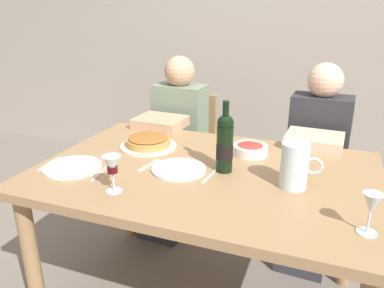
{
  "coord_description": "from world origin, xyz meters",
  "views": [
    {
      "loc": [
        0.47,
        -1.44,
        1.43
      ],
      "look_at": [
        -0.09,
        0.07,
        0.85
      ],
      "focal_mm": 34.4,
      "sensor_mm": 36.0,
      "label": 1
    }
  ],
  "objects": [
    {
      "name": "diner_right",
      "position": [
        0.44,
        0.66,
        0.62
      ],
      "size": [
        0.35,
        0.52,
        1.16
      ],
      "rotation": [
        0.0,
        0.0,
        3.09
      ],
      "color": "#2D2D33",
      "rests_on": "ground"
    },
    {
      "name": "wine_bottle",
      "position": [
        0.08,
        0.01,
        0.89
      ],
      "size": [
        0.07,
        0.07,
        0.32
      ],
      "color": "black",
      "rests_on": "dining_table"
    },
    {
      "name": "diner_left",
      "position": [
        -0.46,
        0.67,
        0.62
      ],
      "size": [
        0.35,
        0.52,
        1.16
      ],
      "rotation": [
        0.0,
        0.0,
        3.09
      ],
      "color": "gray",
      "rests_on": "ground"
    },
    {
      "name": "knife_left_setting",
      "position": [
        0.04,
        -0.05,
        0.76
      ],
      "size": [
        0.02,
        0.18,
        0.0
      ],
      "primitive_type": "cube",
      "rotation": [
        0.0,
        0.0,
        1.49
      ],
      "color": "silver",
      "rests_on": "dining_table"
    },
    {
      "name": "wine_glass_right_diner",
      "position": [
        0.64,
        -0.3,
        0.86
      ],
      "size": [
        0.06,
        0.06,
        0.14
      ],
      "color": "silver",
      "rests_on": "dining_table"
    },
    {
      "name": "chair_left",
      "position": [
        -0.45,
        0.91,
        0.5
      ],
      "size": [
        0.42,
        0.42,
        0.87
      ],
      "rotation": [
        0.0,
        0.0,
        3.09
      ],
      "color": "#9E7A51",
      "rests_on": "ground"
    },
    {
      "name": "dining_table",
      "position": [
        0.0,
        0.0,
        0.67
      ],
      "size": [
        1.5,
        1.0,
        0.76
      ],
      "color": "#9E7A51",
      "rests_on": "ground"
    },
    {
      "name": "dinner_plate_right_setting",
      "position": [
        -0.57,
        -0.2,
        0.77
      ],
      "size": [
        0.26,
        0.26,
        0.01
      ],
      "primitive_type": "cylinder",
      "color": "white",
      "rests_on": "dining_table"
    },
    {
      "name": "chair_right",
      "position": [
        0.45,
        0.89,
        0.5
      ],
      "size": [
        0.42,
        0.42,
        0.87
      ],
      "rotation": [
        0.0,
        0.0,
        3.09
      ],
      "color": "#9E7A51",
      "rests_on": "ground"
    },
    {
      "name": "dinner_plate_left_setting",
      "position": [
        -0.11,
        -0.05,
        0.77
      ],
      "size": [
        0.24,
        0.24,
        0.01
      ],
      "primitive_type": "cylinder",
      "color": "silver",
      "rests_on": "dining_table"
    },
    {
      "name": "spoon_right_setting",
      "position": [
        -0.7,
        -0.2,
        0.76
      ],
      "size": [
        0.03,
        0.16,
        0.0
      ],
      "primitive_type": "cube",
      "rotation": [
        0.0,
        0.0,
        1.68
      ],
      "color": "silver",
      "rests_on": "dining_table"
    },
    {
      "name": "baked_tart",
      "position": [
        -0.37,
        0.17,
        0.79
      ],
      "size": [
        0.29,
        0.29,
        0.06
      ],
      "color": "silver",
      "rests_on": "dining_table"
    },
    {
      "name": "back_wall",
      "position": [
        0.0,
        1.9,
        1.4
      ],
      "size": [
        8.0,
        0.1,
        2.8
      ],
      "primitive_type": "cube",
      "color": "#A3998E",
      "rests_on": "ground"
    },
    {
      "name": "fork_left_setting",
      "position": [
        -0.26,
        -0.05,
        0.76
      ],
      "size": [
        0.04,
        0.16,
        0.0
      ],
      "primitive_type": "cube",
      "rotation": [
        0.0,
        0.0,
        1.43
      ],
      "color": "silver",
      "rests_on": "dining_table"
    },
    {
      "name": "knife_right_setting",
      "position": [
        -0.42,
        -0.2,
        0.76
      ],
      "size": [
        0.04,
        0.18,
        0.0
      ],
      "primitive_type": "cube",
      "rotation": [
        0.0,
        0.0,
        1.71
      ],
      "color": "silver",
      "rests_on": "dining_table"
    },
    {
      "name": "water_pitcher",
      "position": [
        0.38,
        -0.04,
        0.84
      ],
      "size": [
        0.16,
        0.11,
        0.19
      ],
      "color": "silver",
      "rests_on": "dining_table"
    },
    {
      "name": "wine_glass_left_diner",
      "position": [
        -0.27,
        -0.33,
        0.87
      ],
      "size": [
        0.07,
        0.07,
        0.15
      ],
      "color": "silver",
      "rests_on": "dining_table"
    },
    {
      "name": "salad_bowl",
      "position": [
        0.15,
        0.25,
        0.79
      ],
      "size": [
        0.17,
        0.17,
        0.06
      ],
      "color": "white",
      "rests_on": "dining_table"
    }
  ]
}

